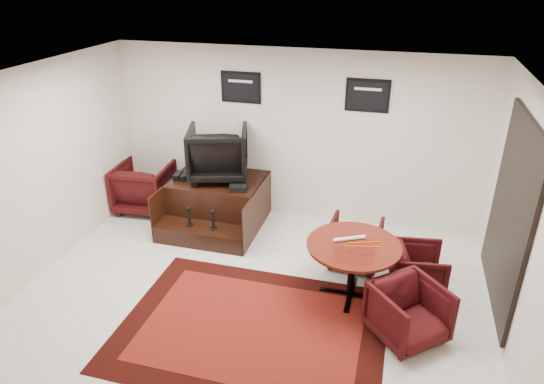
% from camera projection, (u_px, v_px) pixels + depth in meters
% --- Properties ---
extents(ground, '(6.00, 6.00, 0.00)m').
position_uv_depth(ground, '(250.00, 300.00, 6.27)').
color(ground, silver).
rests_on(ground, ground).
extents(room_shell, '(6.02, 5.02, 2.81)m').
position_uv_depth(room_shell, '(284.00, 172.00, 5.51)').
color(room_shell, silver).
rests_on(room_shell, ground).
extents(area_rug, '(3.11, 2.33, 0.01)m').
position_uv_depth(area_rug, '(252.00, 328.00, 5.77)').
color(area_rug, black).
rests_on(area_rug, ground).
extents(shine_podium, '(1.49, 1.53, 0.77)m').
position_uv_depth(shine_podium, '(217.00, 204.00, 7.98)').
color(shine_podium, black).
rests_on(shine_podium, ground).
extents(shine_chair, '(1.12, 1.08, 0.94)m').
position_uv_depth(shine_chair, '(218.00, 150.00, 7.73)').
color(shine_chair, black).
rests_on(shine_chair, shine_podium).
extents(shoes_pair, '(0.24, 0.27, 0.09)m').
position_uv_depth(shoes_pair, '(182.00, 176.00, 7.87)').
color(shoes_pair, black).
rests_on(shoes_pair, shine_podium).
extents(polish_kit, '(0.30, 0.25, 0.09)m').
position_uv_depth(polish_kit, '(238.00, 188.00, 7.45)').
color(polish_kit, black).
rests_on(polish_kit, shine_podium).
extents(umbrella_black, '(0.30, 0.11, 0.81)m').
position_uv_depth(umbrella_black, '(165.00, 198.00, 8.05)').
color(umbrella_black, black).
rests_on(umbrella_black, ground).
extents(umbrella_hooked, '(0.29, 0.11, 0.79)m').
position_uv_depth(umbrella_hooked, '(168.00, 196.00, 8.17)').
color(umbrella_hooked, black).
rests_on(umbrella_hooked, ground).
extents(armchair_side, '(0.96, 0.91, 0.92)m').
position_uv_depth(armchair_side, '(144.00, 185.00, 8.40)').
color(armchair_side, black).
rests_on(armchair_side, ground).
extents(meeting_table, '(1.18, 1.18, 0.77)m').
position_uv_depth(meeting_table, '(353.00, 251.00, 6.07)').
color(meeting_table, '#420F09').
rests_on(meeting_table, ground).
extents(table_chair_back, '(0.76, 0.71, 0.73)m').
position_uv_depth(table_chair_back, '(355.00, 241.00, 6.89)').
color(table_chair_back, black).
rests_on(table_chair_back, ground).
extents(table_chair_window, '(0.70, 0.74, 0.68)m').
position_uv_depth(table_chair_window, '(419.00, 267.00, 6.35)').
color(table_chair_window, black).
rests_on(table_chair_window, ground).
extents(table_chair_corner, '(1.01, 1.01, 0.76)m').
position_uv_depth(table_chair_corner, '(409.00, 310.00, 5.49)').
color(table_chair_corner, black).
rests_on(table_chair_corner, ground).
extents(paper_roll, '(0.40, 0.24, 0.05)m').
position_uv_depth(paper_roll, '(349.00, 239.00, 6.11)').
color(paper_roll, silver).
rests_on(paper_roll, meeting_table).
extents(table_clutter, '(0.56, 0.39, 0.01)m').
position_uv_depth(table_clutter, '(361.00, 247.00, 5.97)').
color(table_clutter, '#E5570C').
rests_on(table_clutter, meeting_table).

